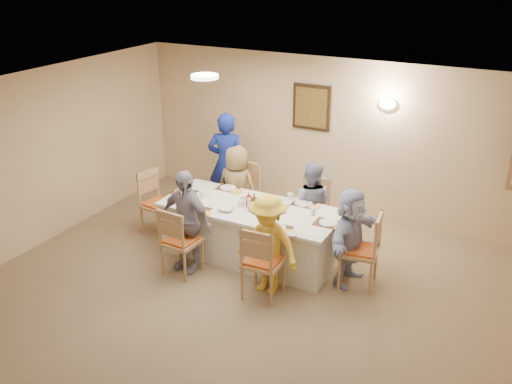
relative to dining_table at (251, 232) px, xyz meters
The scene contains 44 objects.
ground 1.60m from the dining_table, 77.26° to the right, with size 7.00×7.00×0.00m, color brown.
room_walls 1.92m from the dining_table, 77.26° to the right, with size 7.00×7.00×7.00m.
wall_picture 2.35m from the dining_table, 88.73° to the left, with size 0.62×0.05×0.72m.
wall_sconce 2.75m from the dining_table, 57.13° to the left, with size 0.26×0.09×0.18m, color white.
ceiling_light 2.19m from the dining_table, behind, with size 0.36×0.36×0.05m, color white.
dining_table is the anchor object (origin of this frame).
chair_back_left 1.01m from the dining_table, 126.87° to the left, with size 0.48×0.48×1.00m, color tan, non-canonical shape.
chair_back_right 1.00m from the dining_table, 53.13° to the left, with size 0.45×0.45×0.95m, color tan, non-canonical shape.
chair_front_left 1.01m from the dining_table, 126.87° to the right, with size 0.46×0.46×0.97m, color tan, non-canonical shape.
chair_front_right 1.01m from the dining_table, 53.13° to the right, with size 0.47×0.47×0.98m, color tan, non-canonical shape.
chair_left_end 1.55m from the dining_table, behind, with size 0.47×0.47×0.98m, color tan, non-canonical shape.
chair_right_end 1.55m from the dining_table, ahead, with size 0.48×0.48×1.00m, color tan, non-canonical shape.
diner_back_left 0.95m from the dining_table, 131.42° to the left, with size 0.67×0.46×1.33m, color olive.
diner_back_right 0.94m from the dining_table, 48.58° to the left, with size 0.68×0.57×1.28m, color #8085A5.
diner_front_left 0.96m from the dining_table, 131.42° to the right, with size 0.86×0.45×1.41m, color #9690A1.
diner_front_right 0.95m from the dining_table, 48.58° to the right, with size 0.89×0.58×1.31m, color yellow.
diner_right_end 1.44m from the dining_table, ahead, with size 0.54×1.23×1.29m, color #B2B9DC.
caregiver 1.62m from the dining_table, 132.40° to the left, with size 0.70×0.56×1.67m, color navy.
placemat_fl 0.83m from the dining_table, 145.01° to the right, with size 0.35×0.26×0.01m, color #472B19.
plate_fl 0.83m from the dining_table, 145.01° to the right, with size 0.23×0.23×0.01m, color white.
napkin_fl 0.74m from the dining_table, 131.78° to the right, with size 0.14×0.14×0.01m, color gold.
placemat_fr 0.83m from the dining_table, 34.99° to the right, with size 0.36×0.27×0.01m, color #472B19.
plate_fr 0.83m from the dining_table, 34.99° to the right, with size 0.22×0.22×0.01m, color white.
napkin_fr 0.99m from the dining_table, 31.07° to the right, with size 0.14×0.14×0.01m, color gold.
placemat_bl 0.83m from the dining_table, 145.01° to the left, with size 0.33×0.25×0.01m, color #472B19.
plate_bl 0.83m from the dining_table, 145.01° to the left, with size 0.23×0.23×0.01m, color white.
napkin_bl 0.68m from the dining_table, 138.62° to the left, with size 0.15×0.15×0.01m, color gold.
placemat_br 0.83m from the dining_table, 34.99° to the left, with size 0.32×0.24×0.01m, color #472B19.
plate_br 0.83m from the dining_table, 34.99° to the left, with size 0.24×0.24×0.02m, color white.
napkin_br 0.95m from the dining_table, 25.38° to the left, with size 0.13×0.13×0.01m, color gold.
placemat_le 1.16m from the dining_table, behind, with size 0.37×0.28×0.01m, color #472B19.
plate_le 1.17m from the dining_table, behind, with size 0.25×0.25×0.02m, color white.
napkin_le 1.00m from the dining_table, behind, with size 0.13×0.13×0.01m, color gold.
placemat_re 1.18m from the dining_table, ahead, with size 0.35×0.26×0.01m, color #472B19.
plate_re 1.19m from the dining_table, ahead, with size 0.23×0.23×0.01m, color white.
napkin_re 1.36m from the dining_table, ahead, with size 0.13×0.13×0.01m, color gold.
teacup_a 0.98m from the dining_table, 157.24° to the right, with size 0.15×0.15×0.09m, color white.
teacup_b 0.74m from the dining_table, 53.24° to the left, with size 0.09×0.09×0.08m, color white.
bowl_a 0.53m from the dining_table, 132.29° to the right, with size 0.24×0.24×0.05m, color white.
bowl_b 0.59m from the dining_table, 29.94° to the left, with size 0.20×0.20×0.06m, color white.
condiment_ketchup 0.49m from the dining_table, 157.97° to the right, with size 0.11×0.11×0.22m, color #AB200E.
condiment_brown 0.48m from the dining_table, 28.54° to the left, with size 0.11×0.11×0.19m, color brown.
condiment_malt 0.47m from the dining_table, ahead, with size 0.12×0.12×0.15m, color brown.
drinking_glass 0.46m from the dining_table, 161.57° to the left, with size 0.07×0.07×0.11m, color silver.
Camera 1 is at (2.99, -4.68, 3.96)m, focal length 40.00 mm.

